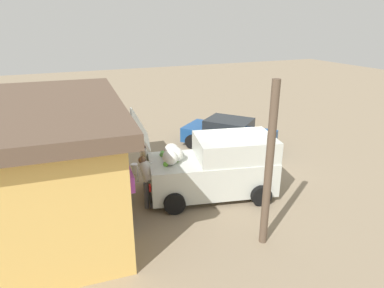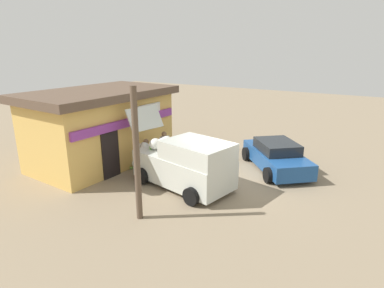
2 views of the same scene
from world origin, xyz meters
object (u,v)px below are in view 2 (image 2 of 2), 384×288
(customer_bending, at_px, (144,154))
(unloaded_banana_pile, at_px, (136,163))
(vendor_standing, at_px, (164,147))
(paint_bucket, at_px, (177,155))
(storefront_bar, at_px, (101,126))
(delivery_van, at_px, (186,163))
(parked_sedan, at_px, (276,156))

(customer_bending, relative_size, unloaded_banana_pile, 1.64)
(customer_bending, distance_m, unloaded_banana_pile, 1.21)
(vendor_standing, bearing_deg, paint_bucket, 6.72)
(vendor_standing, bearing_deg, storefront_bar, 106.67)
(delivery_van, bearing_deg, unloaded_banana_pile, 77.54)
(delivery_van, distance_m, paint_bucket, 3.47)
(parked_sedan, bearing_deg, paint_bucket, 103.33)
(customer_bending, xyz_separation_m, paint_bucket, (2.41, -0.13, -0.73))
(storefront_bar, distance_m, paint_bucket, 3.88)
(customer_bending, bearing_deg, vendor_standing, -13.08)
(storefront_bar, bearing_deg, customer_bending, -96.06)
(customer_bending, bearing_deg, paint_bucket, -3.07)
(customer_bending, distance_m, paint_bucket, 2.52)
(storefront_bar, height_order, vendor_standing, storefront_bar)
(vendor_standing, height_order, unloaded_banana_pile, vendor_standing)
(vendor_standing, bearing_deg, customer_bending, 166.92)
(storefront_bar, distance_m, unloaded_banana_pile, 2.46)
(storefront_bar, xyz_separation_m, unloaded_banana_pile, (0.19, -1.87, -1.59))
(vendor_standing, bearing_deg, delivery_van, -125.04)
(storefront_bar, bearing_deg, vendor_standing, -73.33)
(vendor_standing, xyz_separation_m, unloaded_banana_pile, (-0.71, 1.11, -0.80))
(parked_sedan, height_order, unloaded_banana_pile, parked_sedan)
(paint_bucket, bearing_deg, storefront_bar, 126.80)
(unloaded_banana_pile, bearing_deg, storefront_bar, 95.68)
(paint_bucket, bearing_deg, customer_bending, 176.93)
(parked_sedan, height_order, customer_bending, customer_bending)
(unloaded_banana_pile, xyz_separation_m, paint_bucket, (1.93, -0.97, 0.00))
(storefront_bar, distance_m, vendor_standing, 3.21)
(parked_sedan, xyz_separation_m, unloaded_banana_pile, (-3.04, 5.64, -0.44))
(storefront_bar, height_order, parked_sedan, storefront_bar)
(storefront_bar, bearing_deg, delivery_van, -95.73)
(parked_sedan, xyz_separation_m, customer_bending, (-3.51, 4.80, 0.30))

